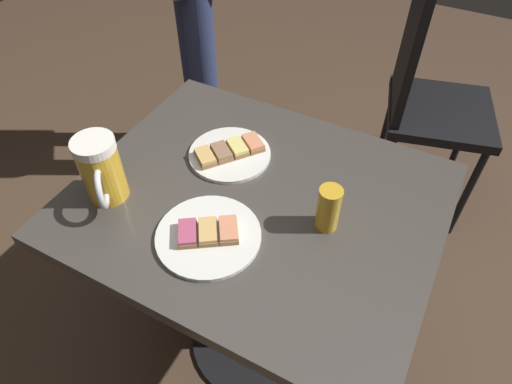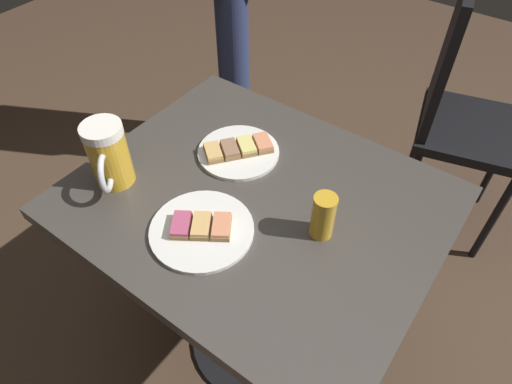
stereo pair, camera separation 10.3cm
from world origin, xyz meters
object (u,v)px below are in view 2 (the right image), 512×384
beer_mug (109,155)px  beer_glass_small (323,216)px  plate_far (202,229)px  plate_near (238,151)px  cafe_chair (460,108)px

beer_mug → beer_glass_small: (0.48, 0.15, -0.03)m
plate_far → plate_near: bearing=110.2°
plate_near → cafe_chair: 0.89m
beer_glass_small → cafe_chair: cafe_chair is taller
plate_near → beer_mug: 0.32m
beer_mug → plate_far: bearing=0.7°
plate_far → cafe_chair: size_ratio=0.24×
cafe_chair → beer_glass_small: bearing=-18.5°
plate_near → plate_far: same height
cafe_chair → plate_near: bearing=-39.1°
plate_near → beer_glass_small: beer_glass_small is taller
beer_mug → cafe_chair: size_ratio=0.17×
plate_far → beer_glass_small: size_ratio=2.08×
plate_far → beer_mug: beer_mug is taller
beer_mug → beer_glass_small: beer_mug is taller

